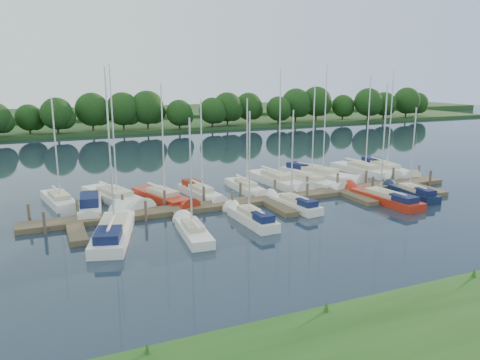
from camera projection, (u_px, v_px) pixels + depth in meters
name	position (u px, v px, depth m)	size (l,w,h in m)	color
ground	(313.00, 229.00, 34.22)	(260.00, 260.00, 0.00)	#182330
dock	(268.00, 202.00, 40.71)	(40.00, 6.00, 0.40)	brown
mooring_pilings	(262.00, 194.00, 41.63)	(38.24, 2.84, 2.00)	#473D33
far_shore	(127.00, 125.00, 101.21)	(180.00, 30.00, 0.60)	#1D3E18
distant_hill	(109.00, 114.00, 123.48)	(220.00, 40.00, 1.40)	#315525
treeline	(112.00, 113.00, 87.21)	(145.58, 9.38, 8.17)	#38281C
sailboat_n_0	(60.00, 202.00, 40.35)	(2.88, 7.49, 9.53)	white
motorboat	(90.00, 208.00, 38.28)	(2.46, 6.40, 1.75)	white
sailboat_n_2	(116.00, 198.00, 41.53)	(4.75, 9.78, 12.29)	white
sailboat_n_3	(164.00, 198.00, 41.48)	(4.01, 8.45, 10.70)	#AE2210
sailboat_n_4	(200.00, 194.00, 42.95)	(2.52, 7.25, 9.29)	white
sailboat_n_5	(246.00, 188.00, 45.16)	(1.76, 7.17, 9.24)	white
sailboat_n_6	(277.00, 182.00, 47.85)	(3.01, 9.49, 12.01)	white
sailboat_n_7	(310.00, 183.00, 47.54)	(3.78, 8.23, 10.42)	white
sailboat_n_8	(319.00, 175.00, 50.78)	(5.30, 9.74, 12.45)	white
sailboat_n_9	(363.00, 171.00, 52.90)	(3.27, 9.08, 11.50)	white
sailboat_n_10	(385.00, 169.00, 53.99)	(3.03, 9.52, 11.91)	white
sailboat_s_0	(114.00, 232.00, 32.48)	(4.34, 9.48, 11.98)	white
sailboat_s_1	(193.00, 232.00, 32.68)	(2.02, 6.67, 8.54)	white
sailboat_s_2	(252.00, 219.00, 35.51)	(1.85, 6.76, 8.80)	white
sailboat_s_3	(294.00, 204.00, 39.38)	(2.21, 6.66, 8.57)	white
sailboat_s_4	(383.00, 198.00, 41.29)	(2.60, 8.43, 10.58)	#AE2210
sailboat_s_5	(412.00, 193.00, 43.03)	(2.08, 6.59, 8.50)	#101D38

